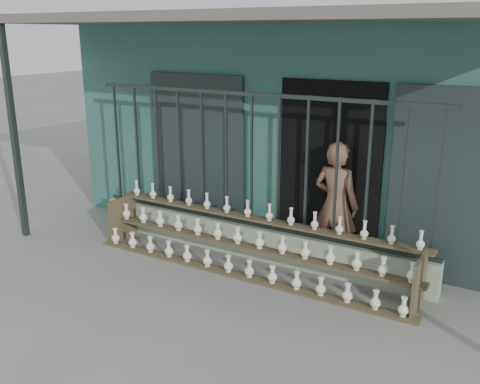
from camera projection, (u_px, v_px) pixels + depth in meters
The scene contains 6 objects.
ground at pixel (197, 293), 6.34m from camera, with size 60.00×60.00×0.00m, color slate.
workshop_building at pixel (333, 113), 9.37m from camera, with size 7.40×6.60×3.21m.
parapet_wall at pixel (251, 240), 7.35m from camera, with size 5.00×0.20×0.45m, color #99AB92.
security_fence at pixel (252, 161), 7.02m from camera, with size 5.00×0.04×1.80m.
shelf_rack at pixel (248, 244), 6.87m from camera, with size 4.50×0.68×0.85m.
elderly_woman at pixel (336, 205), 6.88m from camera, with size 0.61×0.40×1.67m, color brown.
Camera 1 is at (3.33, -4.68, 2.98)m, focal length 40.00 mm.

